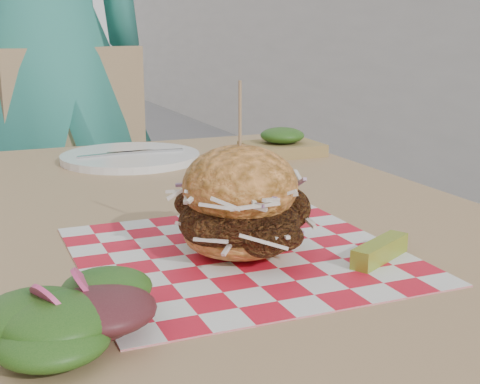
{
  "coord_description": "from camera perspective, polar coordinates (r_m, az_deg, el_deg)",
  "views": [
    {
      "loc": [
        -0.39,
        -0.87,
        1.01
      ],
      "look_at": [
        -0.11,
        -0.2,
        0.82
      ],
      "focal_mm": 50.0,
      "sensor_mm": 36.0,
      "label": 1
    }
  ],
  "objects": [
    {
      "name": "kraft_tray",
      "position": [
        1.37,
        3.62,
        4.13
      ],
      "size": [
        0.15,
        0.12,
        0.06
      ],
      "color": "olive",
      "rests_on": "patio_table"
    },
    {
      "name": "place_setting",
      "position": [
        1.33,
        -9.32,
        2.96
      ],
      "size": [
        0.27,
        0.27,
        0.02
      ],
      "color": "white",
      "rests_on": "patio_table"
    },
    {
      "name": "pickle_spear",
      "position": [
        0.76,
        11.85,
        -4.92
      ],
      "size": [
        0.09,
        0.06,
        0.02
      ],
      "primitive_type": "cube",
      "rotation": [
        0.0,
        0.0,
        0.5
      ],
      "color": "olive",
      "rests_on": "paper_liner"
    },
    {
      "name": "patio_table",
      "position": [
        0.98,
        -3.62,
        -6.04
      ],
      "size": [
        0.8,
        1.2,
        0.75
      ],
      "color": "tan",
      "rests_on": "ground"
    },
    {
      "name": "patio_chair",
      "position": [
        1.88,
        -13.75,
        -0.38
      ],
      "size": [
        0.52,
        0.53,
        0.95
      ],
      "rotation": [
        0.0,
        0.0,
        0.27
      ],
      "color": "tan",
      "rests_on": "ground"
    },
    {
      "name": "diner",
      "position": [
        2.0,
        -16.61,
        12.02
      ],
      "size": [
        0.79,
        0.61,
        1.92
      ],
      "primitive_type": "imported",
      "rotation": [
        0.0,
        0.0,
        3.38
      ],
      "color": "teal",
      "rests_on": "ground"
    },
    {
      "name": "side_salad",
      "position": [
        0.59,
        -13.83,
        -10.69
      ],
      "size": [
        0.14,
        0.14,
        0.05
      ],
      "color": "#3F1419",
      "rests_on": "patio_table"
    },
    {
      "name": "sandwich",
      "position": [
        0.75,
        -0.0,
        -1.35
      ],
      "size": [
        0.17,
        0.17,
        0.2
      ],
      "color": "#EB9042",
      "rests_on": "paper_liner"
    },
    {
      "name": "paper_liner",
      "position": [
        0.77,
        -0.0,
        -5.34
      ],
      "size": [
        0.36,
        0.36,
        0.0
      ],
      "primitive_type": "cube",
      "color": "red",
      "rests_on": "patio_table"
    }
  ]
}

